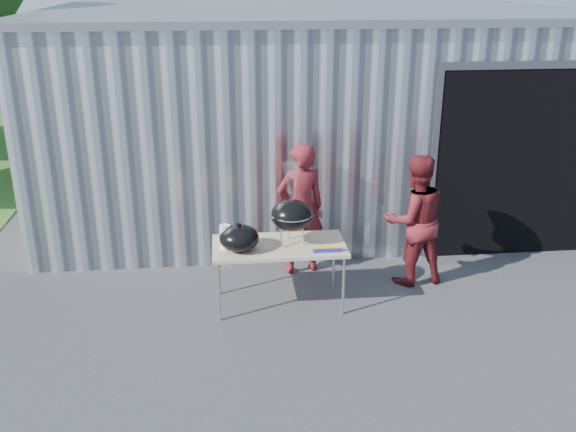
{
  "coord_description": "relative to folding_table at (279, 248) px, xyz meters",
  "views": [
    {
      "loc": [
        -0.63,
        -6.04,
        3.64
      ],
      "look_at": [
        0.07,
        0.68,
        1.05
      ],
      "focal_mm": 40.0,
      "sensor_mm": 36.0,
      "label": 1
    }
  ],
  "objects": [
    {
      "name": "ground",
      "position": [
        0.04,
        -0.57,
        -0.71
      ],
      "size": [
        80.0,
        80.0,
        0.0
      ],
      "primitive_type": "plane",
      "color": "#343437"
    },
    {
      "name": "paper_towels",
      "position": [
        -0.6,
        -0.05,
        0.18
      ],
      "size": [
        0.12,
        0.12,
        0.28
      ],
      "primitive_type": "cylinder",
      "color": "white",
      "rests_on": "folding_table"
    },
    {
      "name": "person_cook",
      "position": [
        0.35,
        0.86,
        0.14
      ],
      "size": [
        0.7,
        0.54,
        1.7
      ],
      "primitive_type": "imported",
      "rotation": [
        0.0,
        0.0,
        3.37
      ],
      "color": "maroon",
      "rests_on": "ground"
    },
    {
      "name": "grill_lid",
      "position": [
        -0.45,
        -0.1,
        0.18
      ],
      "size": [
        0.44,
        0.44,
        0.32
      ],
      "color": "black",
      "rests_on": "folding_table"
    },
    {
      "name": "building",
      "position": [
        0.96,
        4.02,
        0.83
      ],
      "size": [
        8.2,
        6.2,
        3.1
      ],
      "color": "silver",
      "rests_on": "ground"
    },
    {
      "name": "folding_table",
      "position": [
        0.0,
        0.0,
        0.0
      ],
      "size": [
        1.5,
        0.75,
        0.75
      ],
      "color": "tan",
      "rests_on": "ground"
    },
    {
      "name": "foil_box",
      "position": [
        0.51,
        -0.25,
        0.07
      ],
      "size": [
        0.32,
        0.06,
        0.06
      ],
      "color": "#221CBB",
      "rests_on": "folding_table"
    },
    {
      "name": "person_bystander",
      "position": [
        1.68,
        0.43,
        0.11
      ],
      "size": [
        0.88,
        0.73,
        1.63
      ],
      "primitive_type": "imported",
      "rotation": [
        0.0,
        0.0,
        3.3
      ],
      "color": "maroon",
      "rests_on": "ground"
    },
    {
      "name": "kettle_grill",
      "position": [
        0.14,
        0.01,
        0.45
      ],
      "size": [
        0.47,
        0.47,
        0.95
      ],
      "color": "black",
      "rests_on": "folding_table"
    },
    {
      "name": "white_tub",
      "position": [
        -0.55,
        0.2,
        0.09
      ],
      "size": [
        0.2,
        0.15,
        0.1
      ],
      "primitive_type": "cube",
      "color": "white",
      "rests_on": "folding_table"
    }
  ]
}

